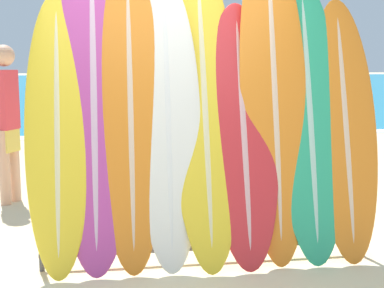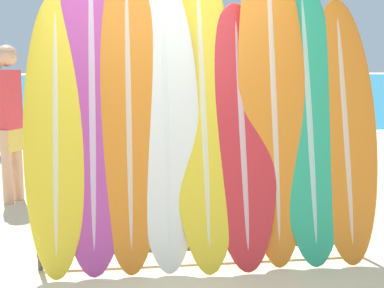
% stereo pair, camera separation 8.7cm
% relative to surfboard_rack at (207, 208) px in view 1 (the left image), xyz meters
% --- Properties ---
extents(ground_plane, '(160.00, 160.00, 0.00)m').
position_rel_surfboard_rack_xyz_m(ground_plane, '(-0.37, -0.31, -0.45)').
color(ground_plane, beige).
extents(ocean_water, '(120.00, 60.00, 0.01)m').
position_rel_surfboard_rack_xyz_m(ocean_water, '(-0.37, 36.81, -0.45)').
color(ocean_water, teal).
rests_on(ocean_water, ground_plane).
extents(surfboard_rack, '(2.60, 0.04, 0.82)m').
position_rel_surfboard_rack_xyz_m(surfboard_rack, '(0.00, 0.00, 0.00)').
color(surfboard_rack, '#47474C').
rests_on(surfboard_rack, ground_plane).
extents(surfboard_slot_0, '(0.49, 0.64, 2.13)m').
position_rel_surfboard_rack_xyz_m(surfboard_slot_0, '(-1.13, 0.03, 0.62)').
color(surfboard_slot_0, yellow).
rests_on(surfboard_slot_0, ground_plane).
extents(surfboard_slot_1, '(0.59, 0.71, 2.57)m').
position_rel_surfboard_rack_xyz_m(surfboard_slot_1, '(-0.86, 0.09, 0.84)').
color(surfboard_slot_1, '#B23D8E').
rests_on(surfboard_slot_1, ground_plane).
extents(surfboard_slot_2, '(0.51, 0.65, 2.38)m').
position_rel_surfboard_rack_xyz_m(surfboard_slot_2, '(-0.58, 0.06, 0.74)').
color(surfboard_slot_2, orange).
rests_on(surfboard_slot_2, ground_plane).
extents(surfboard_slot_3, '(0.52, 0.66, 2.29)m').
position_rel_surfboard_rack_xyz_m(surfboard_slot_3, '(-0.30, 0.05, 0.70)').
color(surfboard_slot_3, silver).
rests_on(surfboard_slot_3, ground_plane).
extents(surfboard_slot_4, '(0.56, 0.90, 2.47)m').
position_rel_surfboard_rack_xyz_m(surfboard_slot_4, '(-0.00, 0.11, 0.79)').
color(surfboard_slot_4, yellow).
rests_on(surfboard_slot_4, ground_plane).
extents(surfboard_slot_5, '(0.56, 0.74, 2.07)m').
position_rel_surfboard_rack_xyz_m(surfboard_slot_5, '(0.29, 0.04, 0.59)').
color(surfboard_slot_5, red).
rests_on(surfboard_slot_5, ground_plane).
extents(surfboard_slot_6, '(0.55, 0.69, 2.63)m').
position_rel_surfboard_rack_xyz_m(surfboard_slot_6, '(0.56, 0.09, 0.87)').
color(surfboard_slot_6, orange).
rests_on(surfboard_slot_6, ground_plane).
extents(surfboard_slot_7, '(0.57, 0.67, 2.28)m').
position_rel_surfboard_rack_xyz_m(surfboard_slot_7, '(0.84, 0.07, 0.69)').
color(surfboard_slot_7, '#289E70').
rests_on(surfboard_slot_7, ground_plane).
extents(surfboard_slot_8, '(0.54, 0.63, 2.11)m').
position_rel_surfboard_rack_xyz_m(surfboard_slot_8, '(1.14, 0.04, 0.61)').
color(surfboard_slot_8, orange).
rests_on(surfboard_slot_8, ground_plane).
extents(person_near_water, '(0.30, 0.27, 1.74)m').
position_rel_surfboard_rack_xyz_m(person_near_water, '(-0.50, 4.69, 0.50)').
color(person_near_water, tan).
rests_on(person_near_water, ground_plane).
extents(person_far_left, '(0.26, 0.30, 1.77)m').
position_rel_surfboard_rack_xyz_m(person_far_left, '(-1.89, 2.14, 0.52)').
color(person_far_left, tan).
rests_on(person_far_left, ground_plane).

